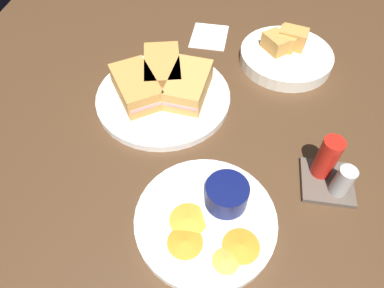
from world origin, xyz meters
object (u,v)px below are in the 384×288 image
at_px(sandwich_half_near, 189,85).
at_px(sandwich_half_far, 163,69).
at_px(condiment_caddy, 330,171).
at_px(ramekin_light_gravy, 227,194).
at_px(bread_basket_rear, 286,54).
at_px(plate_sandwich_main, 163,97).
at_px(ramekin_dark_sauce, 132,86).
at_px(spoon_by_dark_ramekin, 155,98).
at_px(spoon_by_gravy_ramekin, 198,191).
at_px(plate_chips_companion, 206,220).
at_px(sandwich_half_extra, 136,87).

bearing_deg(sandwich_half_near, sandwich_half_far, -123.46).
relative_size(sandwich_half_near, condiment_caddy, 1.47).
height_order(sandwich_half_far, ramekin_light_gravy, sandwich_half_far).
xyz_separation_m(sandwich_half_near, bread_basket_rear, (-0.16, 0.21, -0.02)).
relative_size(plate_sandwich_main, ramekin_dark_sauce, 4.49).
bearing_deg(condiment_caddy, ramekin_light_gravy, -66.38).
relative_size(ramekin_dark_sauce, spoon_by_dark_ramekin, 0.64).
height_order(plate_sandwich_main, bread_basket_rear, bread_basket_rear).
bearing_deg(ramekin_light_gravy, spoon_by_gravy_ramekin, -101.92).
relative_size(plate_sandwich_main, condiment_caddy, 3.02).
height_order(plate_sandwich_main, spoon_by_gravy_ramekin, spoon_by_gravy_ramekin).
bearing_deg(plate_sandwich_main, plate_chips_companion, 24.99).
bearing_deg(plate_chips_companion, sandwich_half_near, -165.50).
height_order(spoon_by_dark_ramekin, condiment_caddy, condiment_caddy).
xyz_separation_m(spoon_by_dark_ramekin, spoon_by_gravy_ramekin, (0.21, 0.12, 0.00)).
bearing_deg(condiment_caddy, plate_sandwich_main, -116.13).
xyz_separation_m(ramekin_dark_sauce, ramekin_light_gravy, (0.23, 0.22, 0.01)).
distance_m(sandwich_half_near, spoon_by_gravy_ramekin, 0.24).
height_order(ramekin_light_gravy, condiment_caddy, condiment_caddy).
height_order(plate_sandwich_main, sandwich_half_near, sandwich_half_near).
relative_size(sandwich_half_near, plate_chips_companion, 0.60).
height_order(ramekin_dark_sauce, condiment_caddy, condiment_caddy).
relative_size(sandwich_half_near, bread_basket_rear, 0.65).
bearing_deg(condiment_caddy, spoon_by_gravy_ramekin, -73.59).
bearing_deg(condiment_caddy, bread_basket_rear, -168.58).
bearing_deg(ramekin_dark_sauce, sandwich_half_near, 96.66).
height_order(ramekin_dark_sauce, plate_chips_companion, ramekin_dark_sauce).
distance_m(sandwich_half_extra, ramekin_dark_sauce, 0.02).
distance_m(sandwich_half_near, bread_basket_rear, 0.26).
bearing_deg(bread_basket_rear, plate_chips_companion, -16.80).
height_order(bread_basket_rear, condiment_caddy, condiment_caddy).
bearing_deg(sandwich_half_far, plate_chips_companion, 22.93).
relative_size(plate_sandwich_main, sandwich_half_near, 2.06).
bearing_deg(spoon_by_dark_ramekin, sandwich_half_near, 111.75).
relative_size(sandwich_half_near, sandwich_half_extra, 0.93).
height_order(sandwich_half_far, ramekin_dark_sauce, sandwich_half_far).
bearing_deg(bread_basket_rear, spoon_by_gravy_ramekin, -21.07).
distance_m(plate_sandwich_main, bread_basket_rear, 0.31).
bearing_deg(ramekin_light_gravy, sandwich_half_far, -150.14).
relative_size(plate_chips_companion, ramekin_light_gravy, 3.28).
relative_size(sandwich_half_far, bread_basket_rear, 0.67).
xyz_separation_m(ramekin_dark_sauce, condiment_caddy, (0.16, 0.39, 0.00)).
height_order(sandwich_half_near, plate_chips_companion, sandwich_half_near).
distance_m(sandwich_half_near, sandwich_half_far, 0.08).
distance_m(sandwich_half_far, ramekin_light_gravy, 0.33).
bearing_deg(spoon_by_gravy_ramekin, sandwich_half_far, -157.18).
bearing_deg(plate_chips_companion, sandwich_half_extra, -145.36).
bearing_deg(sandwich_half_extra, ramekin_light_gravy, 42.82).
xyz_separation_m(ramekin_dark_sauce, bread_basket_rear, (-0.18, 0.33, -0.01)).
distance_m(ramekin_dark_sauce, spoon_by_dark_ramekin, 0.05).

